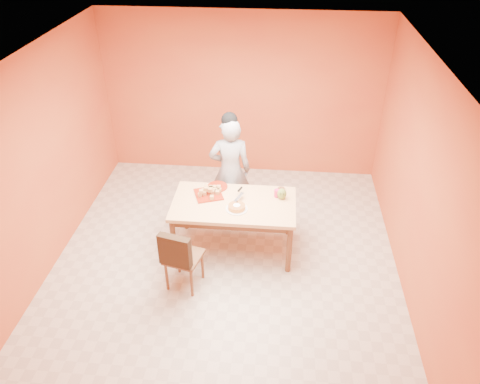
# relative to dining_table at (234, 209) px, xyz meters

# --- Properties ---
(floor) EXTENTS (5.00, 5.00, 0.00)m
(floor) POSITION_rel_dining_table_xyz_m (-0.09, -0.33, -0.67)
(floor) COLOR beige
(floor) RESTS_ON ground
(ceiling) EXTENTS (5.00, 5.00, 0.00)m
(ceiling) POSITION_rel_dining_table_xyz_m (-0.09, -0.33, 2.03)
(ceiling) COLOR white
(ceiling) RESTS_ON wall_back
(wall_back) EXTENTS (4.50, 0.00, 4.50)m
(wall_back) POSITION_rel_dining_table_xyz_m (-0.09, 2.17, 0.68)
(wall_back) COLOR #C55C2D
(wall_back) RESTS_ON floor
(wall_left) EXTENTS (0.00, 5.00, 5.00)m
(wall_left) POSITION_rel_dining_table_xyz_m (-2.34, -0.33, 0.68)
(wall_left) COLOR #C55C2D
(wall_left) RESTS_ON floor
(wall_right) EXTENTS (0.00, 5.00, 5.00)m
(wall_right) POSITION_rel_dining_table_xyz_m (2.16, -0.33, 0.68)
(wall_right) COLOR #C55C2D
(wall_right) RESTS_ON floor
(dining_table) EXTENTS (1.60, 0.90, 0.76)m
(dining_table) POSITION_rel_dining_table_xyz_m (0.00, 0.00, 0.00)
(dining_table) COLOR #DDAC74
(dining_table) RESTS_ON floor
(dining_chair) EXTENTS (0.50, 0.56, 0.90)m
(dining_chair) POSITION_rel_dining_table_xyz_m (-0.54, -0.76, -0.20)
(dining_chair) COLOR brown
(dining_chair) RESTS_ON floor
(pastry_pile) EXTENTS (0.31, 0.31, 0.10)m
(pastry_pile) POSITION_rel_dining_table_xyz_m (-0.35, 0.15, 0.16)
(pastry_pile) COLOR tan
(pastry_pile) RESTS_ON pastry_platter
(person) EXTENTS (0.64, 0.46, 1.63)m
(person) POSITION_rel_dining_table_xyz_m (-0.13, 0.71, 0.15)
(person) COLOR gray
(person) RESTS_ON floor
(pastry_platter) EXTENTS (0.44, 0.44, 0.02)m
(pastry_platter) POSITION_rel_dining_table_xyz_m (-0.35, 0.15, 0.10)
(pastry_platter) COLOR maroon
(pastry_platter) RESTS_ON dining_table
(red_dinner_plate) EXTENTS (0.32, 0.32, 0.02)m
(red_dinner_plate) POSITION_rel_dining_table_xyz_m (-0.26, 0.35, 0.10)
(red_dinner_plate) COLOR maroon
(red_dinner_plate) RESTS_ON dining_table
(white_cake_plate) EXTENTS (0.37, 0.37, 0.01)m
(white_cake_plate) POSITION_rel_dining_table_xyz_m (0.05, -0.15, 0.10)
(white_cake_plate) COLOR white
(white_cake_plate) RESTS_ON dining_table
(sponge_cake) EXTENTS (0.23, 0.23, 0.05)m
(sponge_cake) POSITION_rel_dining_table_xyz_m (0.05, -0.15, 0.13)
(sponge_cake) COLOR orange
(sponge_cake) RESTS_ON white_cake_plate
(cake_server) EXTENTS (0.12, 0.23, 0.01)m
(cake_server) POSITION_rel_dining_table_xyz_m (0.06, 0.03, 0.16)
(cake_server) COLOR white
(cake_server) RESTS_ON sponge_cake
(egg_ornament) EXTENTS (0.13, 0.11, 0.15)m
(egg_ornament) POSITION_rel_dining_table_xyz_m (0.61, 0.15, 0.17)
(egg_ornament) COLOR olive
(egg_ornament) RESTS_ON dining_table
(magenta_glass) EXTENTS (0.08, 0.08, 0.10)m
(magenta_glass) POSITION_rel_dining_table_xyz_m (0.55, 0.19, 0.15)
(magenta_glass) COLOR #D62057
(magenta_glass) RESTS_ON dining_table
(checker_tin) EXTENTS (0.11, 0.11, 0.03)m
(checker_tin) POSITION_rel_dining_table_xyz_m (0.61, 0.35, 0.11)
(checker_tin) COLOR #38190F
(checker_tin) RESTS_ON dining_table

